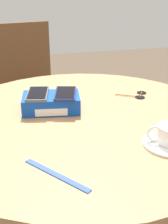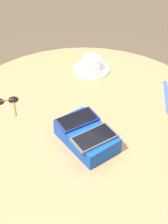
# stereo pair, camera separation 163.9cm
# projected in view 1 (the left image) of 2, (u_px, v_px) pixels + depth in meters

# --- Properties ---
(round_table) EXTENTS (1.04, 1.04, 0.74)m
(round_table) POSITION_uv_depth(u_px,v_px,m) (84.00, 146.00, 1.13)
(round_table) COLOR #2D2D2D
(round_table) RESTS_ON ground_plane
(phone_box) EXTENTS (0.22, 0.16, 0.06)m
(phone_box) POSITION_uv_depth(u_px,v_px,m) (51.00, 103.00, 1.13)
(phone_box) COLOR #0F42AD
(phone_box) RESTS_ON round_table
(phone_gray) EXTENTS (0.10, 0.15, 0.01)m
(phone_gray) POSITION_uv_depth(u_px,v_px,m) (38.00, 94.00, 1.12)
(phone_gray) COLOR #515156
(phone_gray) RESTS_ON phone_box
(phone_navy) EXTENTS (0.11, 0.15, 0.01)m
(phone_navy) POSITION_uv_depth(u_px,v_px,m) (65.00, 93.00, 1.12)
(phone_navy) COLOR navy
(phone_navy) RESTS_ON phone_box
(lanyard_strap) EXTENTS (0.14, 0.18, 0.00)m
(lanyard_strap) POSITION_uv_depth(u_px,v_px,m) (56.00, 175.00, 0.77)
(lanyard_strap) COLOR blue
(lanyard_strap) RESTS_ON round_table
(sunglasses) EXTENTS (0.14, 0.09, 0.01)m
(sunglasses) POSITION_uv_depth(u_px,v_px,m) (139.00, 95.00, 1.28)
(sunglasses) COLOR black
(sunglasses) RESTS_ON round_table
(chair_near_window) EXTENTS (0.49, 0.49, 0.92)m
(chair_near_window) POSITION_uv_depth(u_px,v_px,m) (26.00, 95.00, 2.00)
(chair_near_window) COLOR brown
(chair_near_window) RESTS_ON ground_plane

